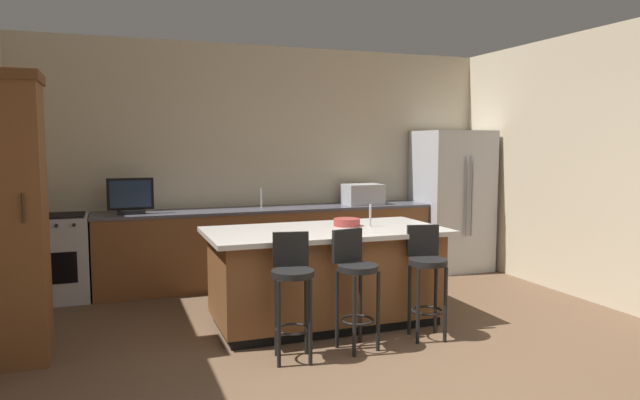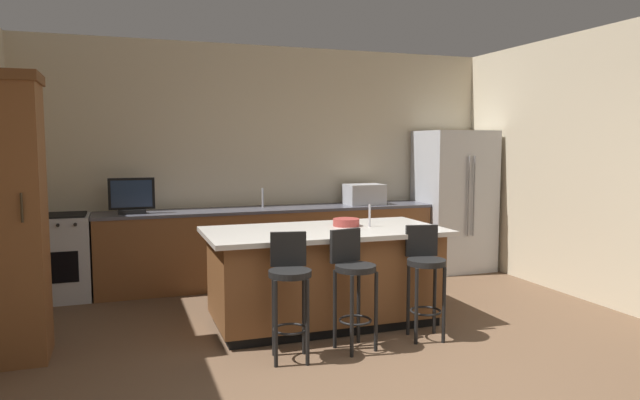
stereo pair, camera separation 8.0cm
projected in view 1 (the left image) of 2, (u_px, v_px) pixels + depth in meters
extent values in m
cube|color=beige|center=(268.00, 163.00, 7.36)|extent=(6.45, 0.12, 2.94)
cube|color=beige|center=(572.00, 165.00, 6.51)|extent=(0.12, 4.44, 2.94)
cube|color=brown|center=(270.00, 247.00, 7.08)|extent=(4.11, 0.60, 0.89)
cube|color=#4C4C56|center=(270.00, 209.00, 7.04)|extent=(4.13, 0.62, 0.04)
cube|color=black|center=(325.00, 318.00, 5.51)|extent=(2.00, 0.89, 0.09)
cube|color=brown|center=(325.00, 274.00, 5.47)|extent=(2.08, 0.97, 0.78)
cube|color=beige|center=(325.00, 231.00, 5.43)|extent=(2.24, 1.13, 0.04)
cube|color=#B7BABF|center=(452.00, 200.00, 7.82)|extent=(0.92, 0.77, 1.89)
cylinder|color=gray|center=(467.00, 196.00, 7.41)|extent=(0.02, 0.02, 1.04)
cylinder|color=gray|center=(472.00, 196.00, 7.44)|extent=(0.02, 0.02, 1.04)
cube|color=#B7BABF|center=(52.00, 259.00, 6.24)|extent=(0.77, 0.60, 0.93)
cube|color=black|center=(50.00, 269.00, 5.96)|extent=(0.54, 0.01, 0.33)
cube|color=black|center=(50.00, 216.00, 6.20)|extent=(0.69, 0.50, 0.02)
cylinder|color=black|center=(20.00, 227.00, 5.82)|extent=(0.04, 0.03, 0.04)
cylinder|color=black|center=(38.00, 227.00, 5.88)|extent=(0.04, 0.03, 0.04)
cylinder|color=black|center=(56.00, 226.00, 5.94)|extent=(0.04, 0.03, 0.04)
cylinder|color=black|center=(74.00, 225.00, 5.99)|extent=(0.04, 0.03, 0.04)
cube|color=brown|center=(2.00, 220.00, 4.42)|extent=(0.61, 0.51, 2.26)
cylinder|color=#332819|center=(23.00, 208.00, 4.21)|extent=(0.02, 0.02, 0.22)
cube|color=#B7BABF|center=(363.00, 194.00, 7.45)|extent=(0.48, 0.36, 0.26)
cube|color=black|center=(131.00, 212.00, 6.43)|extent=(0.30, 0.16, 0.05)
cube|color=black|center=(130.00, 194.00, 6.41)|extent=(0.50, 0.05, 0.36)
cube|color=#1E2D47|center=(130.00, 194.00, 6.39)|extent=(0.44, 0.01, 0.30)
cylinder|color=#B2B2B7|center=(262.00, 198.00, 7.09)|extent=(0.02, 0.02, 0.24)
cylinder|color=#B2B2B7|center=(370.00, 215.00, 5.58)|extent=(0.02, 0.02, 0.22)
cylinder|color=black|center=(293.00, 273.00, 4.49)|extent=(0.34, 0.34, 0.05)
cube|color=black|center=(291.00, 249.00, 4.62)|extent=(0.29, 0.09, 0.28)
cylinder|color=black|center=(279.00, 324.00, 4.39)|extent=(0.03, 0.03, 0.68)
cylinder|color=black|center=(310.00, 323.00, 4.42)|extent=(0.03, 0.03, 0.68)
cylinder|color=black|center=(276.00, 315.00, 4.63)|extent=(0.03, 0.03, 0.68)
cylinder|color=black|center=(306.00, 313.00, 4.66)|extent=(0.03, 0.03, 0.68)
torus|color=black|center=(293.00, 329.00, 4.53)|extent=(0.28, 0.28, 0.02)
cylinder|color=black|center=(358.00, 268.00, 4.74)|extent=(0.34, 0.34, 0.05)
cube|color=black|center=(347.00, 245.00, 4.84)|extent=(0.29, 0.10, 0.28)
cylinder|color=black|center=(354.00, 316.00, 4.60)|extent=(0.03, 0.03, 0.67)
cylinder|color=black|center=(378.00, 312.00, 4.74)|extent=(0.03, 0.03, 0.67)
cylinder|color=black|center=(337.00, 309.00, 4.81)|extent=(0.03, 0.03, 0.67)
cylinder|color=black|center=(360.00, 305.00, 4.94)|extent=(0.03, 0.03, 0.67)
torus|color=black|center=(357.00, 320.00, 4.78)|extent=(0.28, 0.28, 0.02)
cylinder|color=black|center=(428.00, 262.00, 5.01)|extent=(0.34, 0.34, 0.05)
cube|color=black|center=(423.00, 240.00, 5.14)|extent=(0.29, 0.09, 0.28)
cylinder|color=black|center=(418.00, 306.00, 4.91)|extent=(0.03, 0.03, 0.66)
cylinder|color=black|center=(445.00, 305.00, 4.95)|extent=(0.03, 0.03, 0.66)
cylinder|color=black|center=(410.00, 298.00, 5.15)|extent=(0.03, 0.03, 0.66)
cylinder|color=black|center=(436.00, 297.00, 5.19)|extent=(0.03, 0.03, 0.66)
torus|color=black|center=(427.00, 311.00, 5.06)|extent=(0.28, 0.28, 0.02)
cylinder|color=#993833|center=(347.00, 222.00, 5.62)|extent=(0.26, 0.26, 0.07)
cube|color=black|center=(351.00, 225.00, 5.62)|extent=(0.13, 0.16, 0.02)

